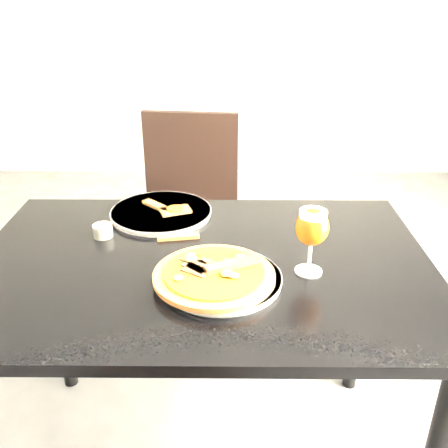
{
  "coord_description": "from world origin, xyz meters",
  "views": [
    {
      "loc": [
        0.36,
        -0.86,
        1.41
      ],
      "look_at": [
        0.35,
        0.32,
        0.83
      ],
      "focal_mm": 40.0,
      "sensor_mm": 36.0,
      "label": 1
    }
  ],
  "objects_px": {
    "chair_far": "(187,216)",
    "beer_glass": "(312,228)",
    "pizza": "(215,274)",
    "dining_table": "(203,289)"
  },
  "relations": [
    {
      "from": "dining_table",
      "to": "chair_far",
      "type": "relative_size",
      "value": 1.3
    },
    {
      "from": "pizza",
      "to": "chair_far",
      "type": "bearing_deg",
      "value": 98.9
    },
    {
      "from": "pizza",
      "to": "beer_glass",
      "type": "bearing_deg",
      "value": 12.94
    },
    {
      "from": "dining_table",
      "to": "chair_far",
      "type": "xyz_separation_m",
      "value": [
        -0.11,
        0.79,
        -0.15
      ]
    },
    {
      "from": "chair_far",
      "to": "beer_glass",
      "type": "xyz_separation_m",
      "value": [
        0.38,
        -0.85,
        0.37
      ]
    },
    {
      "from": "chair_far",
      "to": "beer_glass",
      "type": "height_order",
      "value": "beer_glass"
    },
    {
      "from": "chair_far",
      "to": "pizza",
      "type": "height_order",
      "value": "chair_far"
    },
    {
      "from": "dining_table",
      "to": "pizza",
      "type": "bearing_deg",
      "value": -71.82
    },
    {
      "from": "chair_far",
      "to": "pizza",
      "type": "relative_size",
      "value": 3.13
    },
    {
      "from": "chair_far",
      "to": "beer_glass",
      "type": "relative_size",
      "value": 5.34
    }
  ]
}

